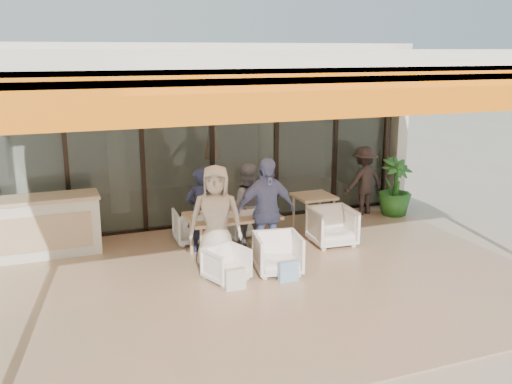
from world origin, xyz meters
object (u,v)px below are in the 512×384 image
chair_near_right (278,252)px  diner_cream (216,218)px  diner_navy (200,210)px  side_chair (332,225)px  chair_far_right (237,222)px  side_table (314,200)px  chair_near_left (226,263)px  dining_table (232,218)px  host_counter (43,226)px  standing_woman (364,181)px  diner_periwinkle (266,211)px  chair_far_left (193,224)px  potted_palm (395,187)px  diner_grey (246,205)px

chair_near_right → diner_cream: diner_cream is taller
diner_navy → side_chair: diner_navy is taller
chair_far_right → side_chair: bearing=124.0°
diner_navy → side_table: size_ratio=1.99×
chair_near_left → chair_near_right: 0.84m
dining_table → diner_cream: (-0.41, -0.46, 0.16)m
host_counter → chair_far_right: bearing=-3.6°
diner_navy → standing_woman: diner_navy is taller
chair_near_right → side_chair: bearing=40.7°
diner_periwinkle → diner_cream: bearing=178.2°
chair_near_right → side_chair: size_ratio=0.93×
chair_near_left → diner_cream: size_ratio=0.34×
chair_far_left → standing_woman: standing_woman is taller
host_counter → diner_periwinkle: bearing=-25.7°
diner_cream → potted_palm: bearing=39.9°
chair_near_right → standing_woman: bearing=47.8°
host_counter → chair_near_right: bearing=-32.2°
chair_far_left → diner_cream: bearing=93.2°
chair_far_right → chair_near_left: size_ratio=1.02×
standing_woman → chair_near_left: bearing=23.4°
host_counter → standing_woman: standing_woman is taller
standing_woman → diner_grey: bearing=9.5°
chair_near_left → dining_table: bearing=47.7°
host_counter → diner_navy: bearing=-15.8°
diner_navy → diner_periwinkle: diner_periwinkle is taller
chair_near_left → chair_far_right: bearing=47.2°
diner_periwinkle → diner_navy: bearing=131.3°
chair_far_left → diner_navy: 0.64m
chair_far_right → diner_navy: bearing=10.5°
side_table → side_chair: size_ratio=0.98×
diner_cream → diner_periwinkle: (0.84, -0.00, 0.03)m
dining_table → chair_far_left: (-0.41, 0.94, -0.35)m
chair_near_left → diner_navy: bearing=71.0°
dining_table → chair_far_left: dining_table is taller
chair_far_right → diner_navy: 1.07m
diner_grey → side_table: bearing=-154.2°
diner_cream → diner_periwinkle: diner_periwinkle is taller
diner_grey → potted_palm: diner_grey is taller
chair_near_right → diner_grey: diner_grey is taller
host_counter → diner_navy: 2.63m
standing_woman → potted_palm: (0.57, -0.30, -0.11)m
diner_navy → diner_cream: 0.91m
chair_far_left → standing_woman: size_ratio=0.46×
dining_table → diner_periwinkle: bearing=-46.9°
chair_far_left → diner_grey: diner_grey is taller
chair_near_right → diner_navy: (-0.84, 1.40, 0.39)m
potted_palm → diner_periwinkle: bearing=-156.3°
chair_near_right → diner_grey: bearing=99.4°
host_counter → diner_cream: 3.01m
dining_table → chair_far_right: 1.11m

